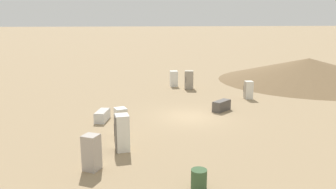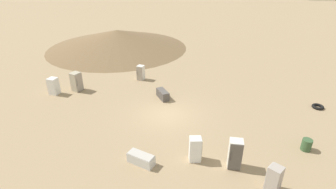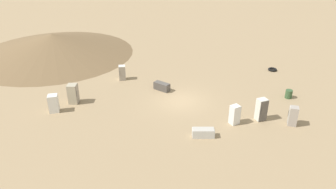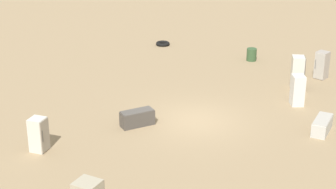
# 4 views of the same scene
# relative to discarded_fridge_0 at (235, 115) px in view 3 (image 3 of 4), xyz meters

# --- Properties ---
(ground_plane) EXTENTS (1000.00, 1000.00, 0.00)m
(ground_plane) POSITION_rel_discarded_fridge_0_xyz_m (-2.51, 4.79, -0.76)
(ground_plane) COLOR #9E8460
(dirt_mound) EXTENTS (18.64, 18.64, 2.39)m
(dirt_mound) POSITION_rel_discarded_fridge_0_xyz_m (-12.24, 21.05, 0.43)
(dirt_mound) COLOR brown
(dirt_mound) RESTS_ON ground_plane
(discarded_fridge_0) EXTENTS (0.79, 0.70, 1.53)m
(discarded_fridge_0) POSITION_rel_discarded_fridge_0_xyz_m (0.00, 0.00, 0.00)
(discarded_fridge_0) COLOR white
(discarded_fridge_0) RESTS_ON ground_plane
(discarded_fridge_1) EXTENTS (1.35, 1.59, 0.73)m
(discarded_fridge_1) POSITION_rel_discarded_fridge_0_xyz_m (-3.34, 7.37, -0.40)
(discarded_fridge_1) COLOR #4C4742
(discarded_fridge_1) RESTS_ON ground_plane
(discarded_fridge_2) EXTENTS (0.75, 0.76, 1.44)m
(discarded_fridge_2) POSITION_rel_discarded_fridge_0_xyz_m (-6.23, 10.96, -0.04)
(discarded_fridge_2) COLOR silver
(discarded_fridge_2) RESTS_ON ground_plane
(discarded_fridge_3) EXTENTS (0.87, 0.86, 1.53)m
(discarded_fridge_3) POSITION_rel_discarded_fridge_0_xyz_m (4.01, -1.67, -0.00)
(discarded_fridge_3) COLOR #A89E93
(discarded_fridge_3) RESTS_ON ground_plane
(discarded_fridge_4) EXTENTS (1.01, 0.99, 1.71)m
(discarded_fridge_4) POSITION_rel_discarded_fridge_0_xyz_m (-11.22, 7.55, 0.09)
(discarded_fridge_4) COLOR #B2A88E
(discarded_fridge_4) RESTS_ON ground_plane
(discarded_fridge_5) EXTENTS (0.73, 0.68, 1.78)m
(discarded_fridge_5) POSITION_rel_discarded_fridge_0_xyz_m (2.20, -0.19, 0.13)
(discarded_fridge_5) COLOR silver
(discarded_fridge_5) RESTS_ON ground_plane
(discarded_fridge_6) EXTENTS (1.70, 1.12, 0.65)m
(discarded_fridge_6) POSITION_rel_discarded_fridge_0_xyz_m (-3.01, -0.84, -0.44)
(discarded_fridge_6) COLOR silver
(discarded_fridge_6) RESTS_ON ground_plane
(discarded_fridge_7) EXTENTS (0.86, 0.81, 1.49)m
(discarded_fridge_7) POSITION_rel_discarded_fridge_0_xyz_m (-12.87, 6.54, -0.02)
(discarded_fridge_7) COLOR white
(discarded_fridge_7) RESTS_ON ground_plane
(scrap_tire) EXTENTS (0.91, 0.91, 0.21)m
(scrap_tire) POSITION_rel_discarded_fridge_0_xyz_m (9.14, 7.86, -0.66)
(scrap_tire) COLOR black
(scrap_tire) RESTS_ON ground_plane
(rusty_barrel) EXTENTS (0.60, 0.60, 0.75)m
(rusty_barrel) POSITION_rel_discarded_fridge_0_xyz_m (6.65, 2.11, -0.39)
(rusty_barrel) COLOR #385633
(rusty_barrel) RESTS_ON ground_plane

